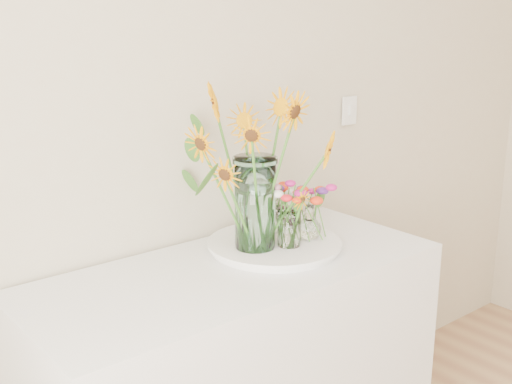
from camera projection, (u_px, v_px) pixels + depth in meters
The scene contains 9 objects.
tray at pixel (274, 246), 2.24m from camera, with size 0.44×0.44×0.03m, color white.
mason_jar at pixel (255, 203), 2.13m from camera, with size 0.14×0.14×0.32m, color #BCF4E9.
sunflower_bouquet at pixel (255, 168), 2.10m from camera, with size 0.73×0.73×0.56m, color #F39B05, non-canonical shape.
small_vase_a at pixel (289, 228), 2.17m from camera, with size 0.08×0.08×0.14m, color white.
wildflower_posy_a at pixel (289, 215), 2.16m from camera, with size 0.19×0.19×0.23m, color red, non-canonical shape.
small_vase_b at pixel (309, 222), 2.25m from camera, with size 0.09×0.09×0.12m, color white, non-canonical shape.
wildflower_posy_b at pixel (310, 210), 2.24m from camera, with size 0.22×0.22×0.21m, color red, non-canonical shape.
small_vase_c at pixel (273, 219), 2.33m from camera, with size 0.06×0.06×0.10m, color white.
wildflower_posy_c at pixel (273, 207), 2.31m from camera, with size 0.17×0.17×0.19m, color red, non-canonical shape.
Camera 1 is at (-1.39, 0.38, 1.68)m, focal length 45.00 mm.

